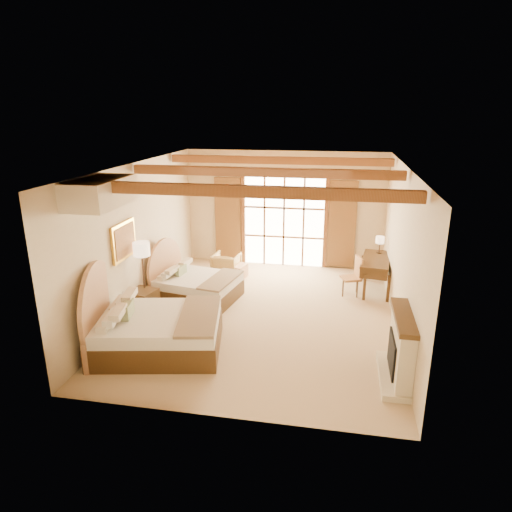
% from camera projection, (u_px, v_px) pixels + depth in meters
% --- Properties ---
extents(floor, '(7.00, 7.00, 0.00)m').
position_uv_depth(floor, '(263.00, 315.00, 9.89)').
color(floor, tan).
rests_on(floor, ground).
extents(wall_back, '(5.50, 0.00, 5.50)m').
position_uv_depth(wall_back, '(284.00, 209.00, 12.67)').
color(wall_back, beige).
rests_on(wall_back, ground).
extents(wall_left, '(0.00, 7.00, 7.00)m').
position_uv_depth(wall_left, '(138.00, 238.00, 9.88)').
color(wall_left, beige).
rests_on(wall_left, ground).
extents(wall_right, '(0.00, 7.00, 7.00)m').
position_uv_depth(wall_right, '(402.00, 252.00, 8.92)').
color(wall_right, beige).
rests_on(wall_right, ground).
extents(ceiling, '(7.00, 7.00, 0.00)m').
position_uv_depth(ceiling, '(264.00, 166.00, 8.91)').
color(ceiling, '#AA6A37').
rests_on(ceiling, ground).
extents(ceiling_beams, '(5.39, 4.60, 0.18)m').
position_uv_depth(ceiling_beams, '(264.00, 172.00, 8.94)').
color(ceiling_beams, brown).
rests_on(ceiling_beams, ceiling).
extents(french_doors, '(3.95, 0.08, 2.60)m').
position_uv_depth(french_doors, '(284.00, 222.00, 12.73)').
color(french_doors, white).
rests_on(french_doors, ground).
extents(fireplace, '(0.46, 1.40, 1.16)m').
position_uv_depth(fireplace, '(400.00, 351.00, 7.41)').
color(fireplace, '#C1AF9B').
rests_on(fireplace, ground).
extents(painting, '(0.06, 0.95, 0.75)m').
position_uv_depth(painting, '(124.00, 241.00, 9.12)').
color(painting, gold).
rests_on(painting, wall_left).
extents(canopy_valance, '(0.70, 1.40, 0.45)m').
position_uv_depth(canopy_valance, '(100.00, 192.00, 7.53)').
color(canopy_valance, beige).
rests_on(canopy_valance, ceiling).
extents(bed_near, '(2.55, 2.10, 1.48)m').
position_uv_depth(bed_near, '(149.00, 327.00, 8.38)').
color(bed_near, '#493017').
rests_on(bed_near, floor).
extents(bed_far, '(2.06, 1.68, 1.20)m').
position_uv_depth(bed_far, '(192.00, 284.00, 10.67)').
color(bed_far, '#493017').
rests_on(bed_far, floor).
extents(nightstand, '(0.63, 0.63, 0.62)m').
position_uv_depth(nightstand, '(143.00, 304.00, 9.69)').
color(nightstand, '#493017').
rests_on(nightstand, floor).
extents(floor_lamp, '(0.35, 0.35, 1.63)m').
position_uv_depth(floor_lamp, '(142.00, 254.00, 9.50)').
color(floor_lamp, '#3D2B1F').
rests_on(floor_lamp, floor).
extents(armchair, '(0.73, 0.75, 0.63)m').
position_uv_depth(armchair, '(226.00, 265.00, 12.12)').
color(armchair, tan).
rests_on(armchair, floor).
extents(ottoman, '(0.60, 0.60, 0.36)m').
position_uv_depth(ottoman, '(236.00, 271.00, 12.04)').
color(ottoman, tan).
rests_on(ottoman, floor).
extents(desk, '(0.83, 1.57, 0.81)m').
position_uv_depth(desk, '(375.00, 273.00, 11.15)').
color(desk, '#493017').
rests_on(desk, floor).
extents(desk_chair, '(0.54, 0.53, 0.94)m').
position_uv_depth(desk_chair, '(351.00, 283.00, 10.91)').
color(desk_chair, '#A96F32').
rests_on(desk_chair, floor).
extents(desk_lamp, '(0.21, 0.21, 0.43)m').
position_uv_depth(desk_lamp, '(380.00, 241.00, 11.37)').
color(desk_lamp, '#3D2B1F').
rests_on(desk_lamp, desk).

